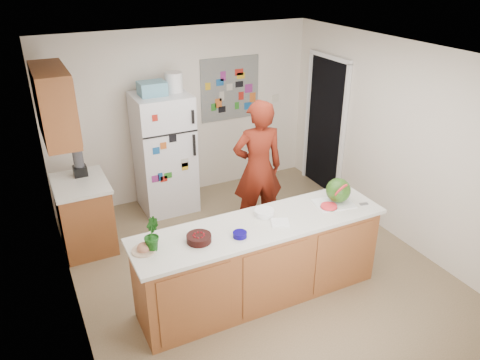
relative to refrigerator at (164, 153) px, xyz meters
name	(u,v)px	position (x,y,z in m)	size (l,w,h in m)	color
floor	(254,267)	(0.45, -1.88, -0.86)	(4.00, 4.50, 0.02)	brown
wall_back	(184,114)	(0.45, 0.38, 0.40)	(4.00, 0.02, 2.50)	beige
wall_left	(62,213)	(-1.56, -1.88, 0.40)	(0.02, 4.50, 2.50)	beige
wall_right	(397,142)	(2.46, -1.88, 0.40)	(0.02, 4.50, 2.50)	beige
ceiling	(258,54)	(0.45, -1.88, 1.66)	(4.00, 4.50, 0.02)	white
doorway	(326,126)	(2.44, -0.43, 0.17)	(0.03, 0.85, 2.04)	black
peninsula_base	(260,263)	(0.25, -2.38, -0.41)	(2.60, 0.62, 0.88)	brown
peninsula_top	(261,225)	(0.25, -2.38, 0.05)	(2.68, 0.70, 0.04)	silver
side_counter_base	(85,216)	(-1.24, -0.53, -0.42)	(0.60, 0.80, 0.86)	brown
side_counter_top	(80,184)	(-1.24, -0.53, 0.03)	(0.64, 0.84, 0.04)	silver
upper_cabinets	(54,104)	(-1.37, -0.58, 1.05)	(0.35, 1.00, 0.80)	brown
refrigerator	(164,153)	(0.00, 0.00, 0.00)	(0.75, 0.70, 1.70)	silver
fridge_top_bin	(152,88)	(-0.10, 0.00, 0.94)	(0.35, 0.28, 0.18)	#5999B2
photo_collage	(230,89)	(1.20, 0.36, 0.70)	(0.95, 0.01, 0.95)	slate
person	(258,169)	(0.87, -1.16, 0.06)	(0.66, 0.43, 1.82)	maroon
blender_appliance	(79,161)	(-1.19, -0.34, 0.24)	(0.12, 0.12, 0.38)	black
cutting_board	(334,204)	(1.16, -2.37, 0.08)	(0.41, 0.31, 0.01)	white
watermelon	(338,190)	(1.22, -2.35, 0.22)	(0.27, 0.27, 0.27)	#1D5217
watermelon_slice	(329,206)	(1.06, -2.42, 0.09)	(0.18, 0.18, 0.02)	#C12140
cherry_bowl	(199,238)	(-0.43, -2.41, 0.11)	(0.24, 0.24, 0.07)	black
white_bowl	(264,212)	(0.36, -2.24, 0.10)	(0.21, 0.21, 0.06)	white
cobalt_bowl	(240,234)	(-0.05, -2.50, 0.10)	(0.14, 0.14, 0.05)	#09015B
plate	(144,250)	(-0.95, -2.33, 0.08)	(0.22, 0.22, 0.02)	#B8AB8E
paper_towel	(280,223)	(0.42, -2.46, 0.08)	(0.18, 0.16, 0.02)	white
keys	(364,204)	(1.45, -2.52, 0.08)	(0.09, 0.04, 0.01)	gray
potted_plant	(151,234)	(-0.87, -2.33, 0.23)	(0.17, 0.14, 0.31)	#0E3B0A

